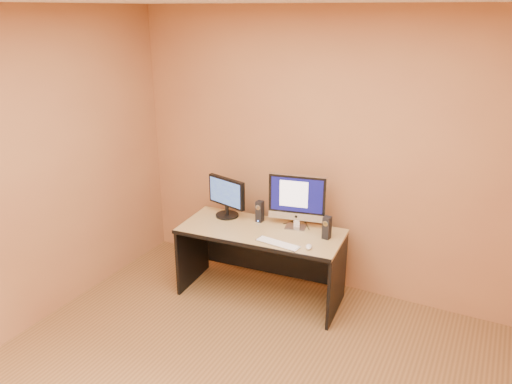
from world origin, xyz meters
TOP-DOWN VIEW (x-y plane):
  - walls at (0.00, 0.00)m, footprint 4.00×4.00m
  - desk at (-0.47, 1.47)m, footprint 1.52×0.76m
  - imac at (-0.21, 1.66)m, footprint 0.55×0.29m
  - second_monitor at (-0.90, 1.61)m, footprint 0.48×0.32m
  - speaker_left at (-0.57, 1.64)m, footprint 0.07×0.07m
  - speaker_right at (0.11, 1.57)m, footprint 0.07×0.07m
  - keyboard at (-0.21, 1.27)m, footprint 0.40×0.15m
  - mouse at (0.05, 1.32)m, footprint 0.08×0.10m
  - cable_a at (-0.14, 1.75)m, footprint 0.12×0.17m
  - cable_b at (-0.30, 1.75)m, footprint 0.09×0.15m

SIDE VIEW (x-z plane):
  - desk at x=-0.47m, z-range 0.00..0.68m
  - cable_a at x=-0.14m, z-range 0.68..0.69m
  - cable_b at x=-0.30m, z-range 0.68..0.69m
  - keyboard at x=-0.21m, z-range 0.68..0.70m
  - mouse at x=0.05m, z-range 0.68..0.71m
  - speaker_left at x=-0.57m, z-range 0.68..0.88m
  - speaker_right at x=0.11m, z-range 0.68..0.88m
  - second_monitor at x=-0.90m, z-range 0.68..1.07m
  - imac at x=-0.21m, z-range 0.68..1.18m
  - walls at x=0.00m, z-range 0.00..2.60m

